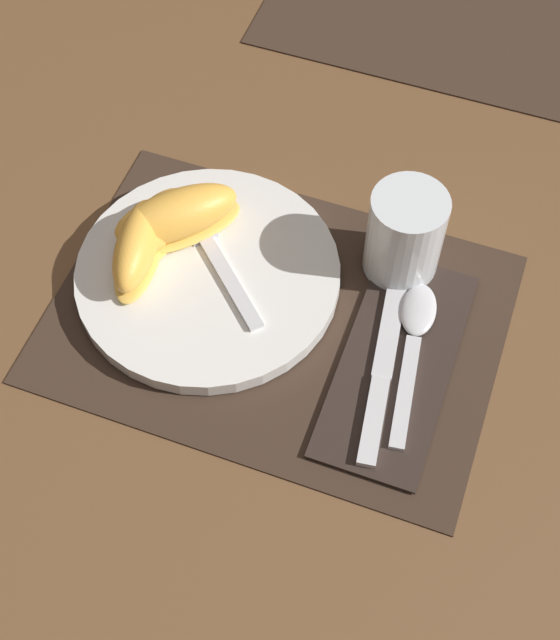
{
  "coord_description": "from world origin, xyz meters",
  "views": [
    {
      "loc": [
        0.16,
        -0.42,
        0.72
      ],
      "look_at": [
        0.01,
        -0.01,
        0.02
      ],
      "focal_mm": 50.0,
      "sensor_mm": 36.0,
      "label": 1
    }
  ],
  "objects_px": {
    "citrus_wedge_1": "(153,227)",
    "citrus_wedge_2": "(137,247)",
    "plate": "(208,274)",
    "knife": "(384,363)",
    "spoon": "(415,331)",
    "fork": "(209,246)",
    "citrus_wedge_0": "(177,217)",
    "juice_glass": "(404,238)"
  },
  "relations": [
    {
      "from": "juice_glass",
      "to": "citrus_wedge_0",
      "type": "bearing_deg",
      "value": -168.07
    },
    {
      "from": "citrus_wedge_1",
      "to": "citrus_wedge_2",
      "type": "relative_size",
      "value": 0.97
    },
    {
      "from": "spoon",
      "to": "citrus_wedge_0",
      "type": "distance_m",
      "value": 0.25
    },
    {
      "from": "fork",
      "to": "citrus_wedge_2",
      "type": "bearing_deg",
      "value": -147.91
    },
    {
      "from": "citrus_wedge_2",
      "to": "knife",
      "type": "bearing_deg",
      "value": -5.43
    },
    {
      "from": "citrus_wedge_0",
      "to": "citrus_wedge_1",
      "type": "bearing_deg",
      "value": -136.94
    },
    {
      "from": "citrus_wedge_0",
      "to": "spoon",
      "type": "bearing_deg",
      "value": -6.49
    },
    {
      "from": "knife",
      "to": "citrus_wedge_2",
      "type": "relative_size",
      "value": 1.86
    },
    {
      "from": "juice_glass",
      "to": "spoon",
      "type": "height_order",
      "value": "juice_glass"
    },
    {
      "from": "fork",
      "to": "citrus_wedge_0",
      "type": "relative_size",
      "value": 1.13
    },
    {
      "from": "citrus_wedge_0",
      "to": "citrus_wedge_1",
      "type": "distance_m",
      "value": 0.02
    },
    {
      "from": "citrus_wedge_0",
      "to": "citrus_wedge_2",
      "type": "distance_m",
      "value": 0.05
    },
    {
      "from": "plate",
      "to": "citrus_wedge_2",
      "type": "distance_m",
      "value": 0.07
    },
    {
      "from": "citrus_wedge_2",
      "to": "spoon",
      "type": "bearing_deg",
      "value": 3.76
    },
    {
      "from": "juice_glass",
      "to": "citrus_wedge_1",
      "type": "relative_size",
      "value": 0.84
    },
    {
      "from": "plate",
      "to": "fork",
      "type": "height_order",
      "value": "fork"
    },
    {
      "from": "juice_glass",
      "to": "citrus_wedge_1",
      "type": "bearing_deg",
      "value": -165.06
    },
    {
      "from": "plate",
      "to": "knife",
      "type": "distance_m",
      "value": 0.19
    },
    {
      "from": "knife",
      "to": "citrus_wedge_1",
      "type": "bearing_deg",
      "value": 167.91
    },
    {
      "from": "plate",
      "to": "knife",
      "type": "xyz_separation_m",
      "value": [
        0.19,
        -0.04,
        -0.0
      ]
    },
    {
      "from": "knife",
      "to": "spoon",
      "type": "xyz_separation_m",
      "value": [
        0.02,
        0.04,
        0.0
      ]
    },
    {
      "from": "knife",
      "to": "citrus_wedge_1",
      "type": "xyz_separation_m",
      "value": [
        -0.25,
        0.05,
        0.03
      ]
    },
    {
      "from": "juice_glass",
      "to": "citrus_wedge_2",
      "type": "bearing_deg",
      "value": -158.74
    },
    {
      "from": "fork",
      "to": "citrus_wedge_1",
      "type": "relative_size",
      "value": 1.3
    },
    {
      "from": "juice_glass",
      "to": "spoon",
      "type": "xyz_separation_m",
      "value": [
        0.04,
        -0.07,
        -0.03
      ]
    },
    {
      "from": "knife",
      "to": "citrus_wedge_2",
      "type": "distance_m",
      "value": 0.26
    },
    {
      "from": "fork",
      "to": "citrus_wedge_0",
      "type": "distance_m",
      "value": 0.04
    },
    {
      "from": "knife",
      "to": "spoon",
      "type": "relative_size",
      "value": 1.24
    },
    {
      "from": "juice_glass",
      "to": "citrus_wedge_1",
      "type": "distance_m",
      "value": 0.24
    },
    {
      "from": "fork",
      "to": "citrus_wedge_0",
      "type": "bearing_deg",
      "value": 164.81
    },
    {
      "from": "plate",
      "to": "spoon",
      "type": "bearing_deg",
      "value": 1.89
    },
    {
      "from": "knife",
      "to": "fork",
      "type": "bearing_deg",
      "value": 162.86
    },
    {
      "from": "knife",
      "to": "citrus_wedge_0",
      "type": "bearing_deg",
      "value": 163.17
    },
    {
      "from": "citrus_wedge_2",
      "to": "fork",
      "type": "bearing_deg",
      "value": 32.09
    },
    {
      "from": "citrus_wedge_0",
      "to": "plate",
      "type": "bearing_deg",
      "value": -37.88
    },
    {
      "from": "fork",
      "to": "citrus_wedge_1",
      "type": "height_order",
      "value": "citrus_wedge_1"
    },
    {
      "from": "fork",
      "to": "plate",
      "type": "bearing_deg",
      "value": -71.75
    },
    {
      "from": "plate",
      "to": "citrus_wedge_1",
      "type": "distance_m",
      "value": 0.07
    },
    {
      "from": "plate",
      "to": "citrus_wedge_2",
      "type": "bearing_deg",
      "value": -170.5
    },
    {
      "from": "spoon",
      "to": "plate",
      "type": "bearing_deg",
      "value": -178.11
    },
    {
      "from": "juice_glass",
      "to": "knife",
      "type": "height_order",
      "value": "juice_glass"
    },
    {
      "from": "plate",
      "to": "citrus_wedge_0",
      "type": "bearing_deg",
      "value": 142.12
    }
  ]
}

